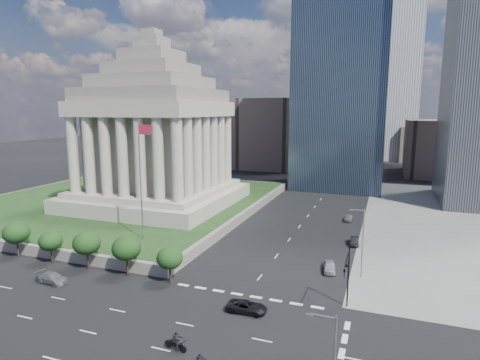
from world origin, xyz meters
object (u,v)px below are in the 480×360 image
at_px(traffic_signal_ne, 347,271).
at_px(pickup_truck, 247,307).
at_px(flagpole, 141,174).
at_px(motorcycle_trail, 175,341).
at_px(street_lamp_north, 362,239).
at_px(suv_grey, 52,278).
at_px(parked_sedan_mid, 355,241).
at_px(parked_sedan_far, 349,218).
at_px(parked_sedan_near, 330,267).
at_px(war_memorial, 155,119).

bearing_deg(traffic_signal_ne, pickup_truck, -161.29).
xyz_separation_m(flagpole, motorcycle_trail, (19.30, -23.63, -12.12)).
bearing_deg(motorcycle_trail, street_lamp_north, 65.92).
bearing_deg(street_lamp_north, traffic_signal_ne, -94.19).
relative_size(street_lamp_north, pickup_truck, 2.09).
bearing_deg(suv_grey, parked_sedan_mid, -46.07).
relative_size(flagpole, parked_sedan_far, 4.82).
xyz_separation_m(street_lamp_north, motorcycle_trail, (-15.85, -24.63, -4.67)).
bearing_deg(pickup_truck, street_lamp_north, -39.64).
distance_m(traffic_signal_ne, suv_grey, 39.48).
height_order(street_lamp_north, parked_sedan_far, street_lamp_north).
height_order(street_lamp_north, parked_sedan_near, street_lamp_north).
bearing_deg(traffic_signal_ne, parked_sedan_near, 106.32).
bearing_deg(motorcycle_trail, flagpole, 137.92).
relative_size(street_lamp_north, parked_sedan_near, 2.35).
height_order(pickup_truck, parked_sedan_far, parked_sedan_far).
relative_size(flagpole, suv_grey, 4.08).
bearing_deg(parked_sedan_near, parked_sedan_mid, 70.16).
bearing_deg(parked_sedan_mid, motorcycle_trail, -115.01).
bearing_deg(parked_sedan_mid, flagpole, -160.65).
bearing_deg(parked_sedan_near, street_lamp_north, -17.86).
bearing_deg(parked_sedan_far, parked_sedan_near, -89.20).
xyz_separation_m(traffic_signal_ne, parked_sedan_far, (-3.50, 41.10, -4.54)).
height_order(street_lamp_north, pickup_truck, street_lamp_north).
distance_m(parked_sedan_near, parked_sedan_far, 29.15).
relative_size(parked_sedan_far, motorcycle_trail, 1.55).
xyz_separation_m(traffic_signal_ne, suv_grey, (-38.85, -5.31, -4.54)).
bearing_deg(flagpole, parked_sedan_far, 44.97).
distance_m(traffic_signal_ne, pickup_truck, 12.40).
height_order(pickup_truck, parked_sedan_near, parked_sedan_near).
relative_size(war_memorial, flagpole, 1.95).
height_order(pickup_truck, parked_sedan_mid, pickup_truck).
relative_size(war_memorial, suv_grey, 7.97).
relative_size(war_memorial, pickup_truck, 8.13).
height_order(parked_sedan_mid, parked_sedan_far, parked_sedan_far).
relative_size(parked_sedan_mid, motorcycle_trail, 1.49).
bearing_deg(parked_sedan_far, motorcycle_trail, -101.15).
distance_m(flagpole, street_lamp_north, 35.95).
xyz_separation_m(flagpole, suv_grey, (-4.53, -15.62, -12.40)).
bearing_deg(flagpole, parked_sedan_mid, 24.50).
distance_m(street_lamp_north, pickup_truck, 19.69).
bearing_deg(flagpole, traffic_signal_ne, -16.71).
relative_size(street_lamp_north, parked_sedan_far, 2.41).
distance_m(flagpole, motorcycle_trail, 32.83).
bearing_deg(traffic_signal_ne, war_memorial, 143.58).
distance_m(flagpole, pickup_truck, 29.99).
xyz_separation_m(flagpole, pickup_truck, (23.42, -14.00, -12.45)).
bearing_deg(pickup_truck, suv_grey, 91.71).
xyz_separation_m(traffic_signal_ne, parked_sedan_mid, (-1.00, 25.49, -4.59)).
xyz_separation_m(street_lamp_north, parked_sedan_mid, (-1.83, 14.19, -5.01)).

